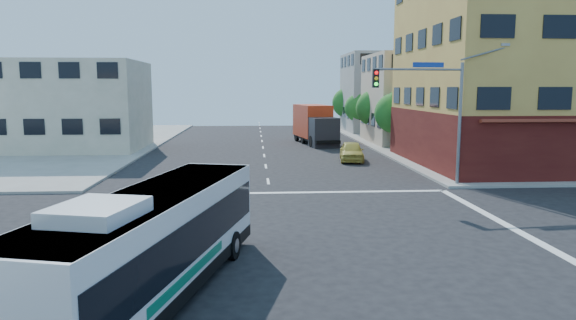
{
  "coord_description": "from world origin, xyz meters",
  "views": [
    {
      "loc": [
        -0.8,
        -17.5,
        5.56
      ],
      "look_at": [
        0.66,
        4.75,
        2.44
      ],
      "focal_mm": 32.0,
      "sensor_mm": 36.0,
      "label": 1
    }
  ],
  "objects": [
    {
      "name": "corner_building_ne",
      "position": [
        19.99,
        18.48,
        5.89
      ],
      "size": [
        18.1,
        15.44,
        14.0
      ],
      "color": "gold",
      "rests_on": "ground"
    },
    {
      "name": "building_west",
      "position": [
        -17.02,
        29.98,
        4.01
      ],
      "size": [
        12.06,
        10.06,
        8.0
      ],
      "color": "beige",
      "rests_on": "ground"
    },
    {
      "name": "signal_mast_ne",
      "position": [
        9.08,
        10.62,
        4.98
      ],
      "size": [
        7.91,
        1.13,
        8.07
      ],
      "color": "slate",
      "rests_on": "ground"
    },
    {
      "name": "street_tree_b",
      "position": [
        11.9,
        35.92,
        3.75
      ],
      "size": [
        3.8,
        3.8,
        5.79
      ],
      "color": "#3B2715",
      "rests_on": "ground"
    },
    {
      "name": "building_east_near",
      "position": [
        16.98,
        33.98,
        4.51
      ],
      "size": [
        12.06,
        10.06,
        9.0
      ],
      "color": "tan",
      "rests_on": "ground"
    },
    {
      "name": "ground",
      "position": [
        0.0,
        0.0,
        0.0
      ],
      "size": [
        120.0,
        120.0,
        0.0
      ],
      "primitive_type": "plane",
      "color": "black",
      "rests_on": "ground"
    },
    {
      "name": "street_tree_a",
      "position": [
        11.9,
        27.92,
        3.59
      ],
      "size": [
        3.6,
        3.6,
        5.53
      ],
      "color": "#3B2715",
      "rests_on": "ground"
    },
    {
      "name": "street_tree_c",
      "position": [
        11.9,
        43.92,
        3.46
      ],
      "size": [
        3.4,
        3.4,
        5.29
      ],
      "color": "#3B2715",
      "rests_on": "ground"
    },
    {
      "name": "box_truck",
      "position": [
        5.32,
        34.0,
        1.89
      ],
      "size": [
        3.88,
        8.96,
        3.9
      ],
      "rotation": [
        0.0,
        0.0,
        0.16
      ],
      "color": "#232327",
      "rests_on": "ground"
    },
    {
      "name": "parked_car",
      "position": [
        6.69,
        21.42,
        0.75
      ],
      "size": [
        2.37,
        4.6,
        1.5
      ],
      "primitive_type": "imported",
      "rotation": [
        0.0,
        0.0,
        -0.14
      ],
      "color": "gold",
      "rests_on": "ground"
    },
    {
      "name": "street_tree_d",
      "position": [
        11.9,
        51.92,
        3.88
      ],
      "size": [
        4.0,
        4.0,
        6.03
      ],
      "color": "#3B2715",
      "rests_on": "ground"
    },
    {
      "name": "transit_bus",
      "position": [
        -3.43,
        -4.25,
        1.55
      ],
      "size": [
        4.9,
        10.96,
        3.18
      ],
      "rotation": [
        0.0,
        0.0,
        -0.25
      ],
      "color": "black",
      "rests_on": "ground"
    },
    {
      "name": "building_east_far",
      "position": [
        16.98,
        47.98,
        5.01
      ],
      "size": [
        12.06,
        10.06,
        10.0
      ],
      "color": "#959591",
      "rests_on": "ground"
    }
  ]
}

